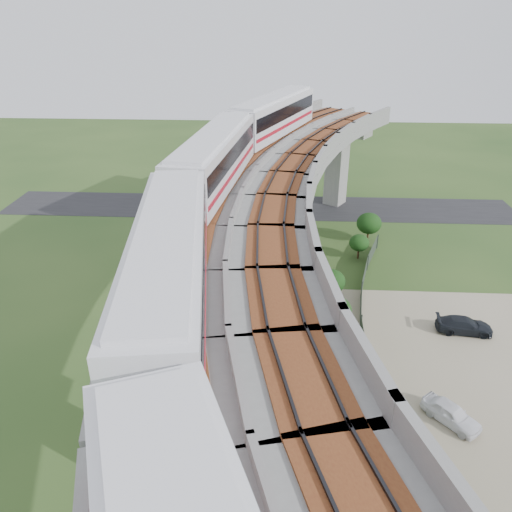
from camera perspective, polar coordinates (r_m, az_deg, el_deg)
The scene contains 14 objects.
ground at distance 33.51m, azimuth -2.31°, elevation -13.08°, with size 160.00×160.00×0.00m, color #29471C.
dirt_lot at distance 33.82m, azimuth 22.61°, elevation -15.08°, with size 18.00×26.00×0.04m, color gray.
asphalt_road at distance 59.67m, azimuth 0.29°, elevation 5.64°, with size 60.00×8.00×0.03m, color #232326.
viaduct at distance 28.49m, azimuth 5.07°, elevation 0.83°, with size 19.58×73.98×11.40m.
metro_train at distance 25.77m, azimuth -2.32°, elevation 5.95°, with size 11.52×61.33×3.64m.
fence at distance 33.67m, azimuth 14.83°, elevation -12.26°, with size 3.87×38.73×1.50m.
tree_0 at distance 51.10m, azimuth 12.79°, elevation 3.66°, with size 2.47×2.47×3.07m.
tree_1 at distance 47.55m, azimuth 11.71°, elevation 1.48°, with size 1.85×1.85×2.42m.
tree_2 at distance 40.35m, azimuth 8.58°, elevation -2.90°, with size 2.27×2.27×2.68m.
tree_3 at distance 35.72m, azimuth 9.06°, elevation -6.16°, with size 2.31×2.31×3.24m.
tree_4 at distance 29.67m, azimuth 11.83°, elevation -14.71°, with size 2.93×2.93×3.32m.
tree_5 at distance 25.47m, azimuth 15.32°, elevation -23.90°, with size 2.32×2.32×3.11m.
car_white at distance 31.81m, azimuth 21.42°, elevation -16.43°, with size 1.40×3.47×1.18m, color white.
car_dark at distance 39.66m, azimuth 22.70°, elevation -7.32°, with size 1.63×4.00×1.16m, color black.
Camera 1 is at (2.70, -25.64, 21.41)m, focal length 35.00 mm.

